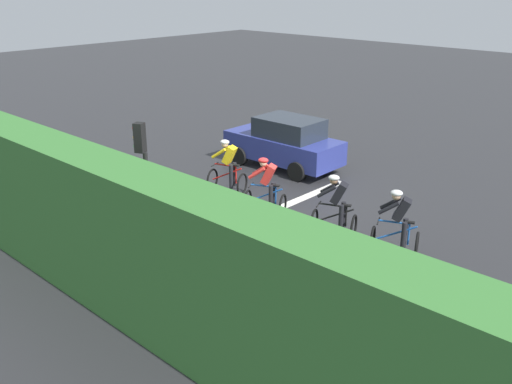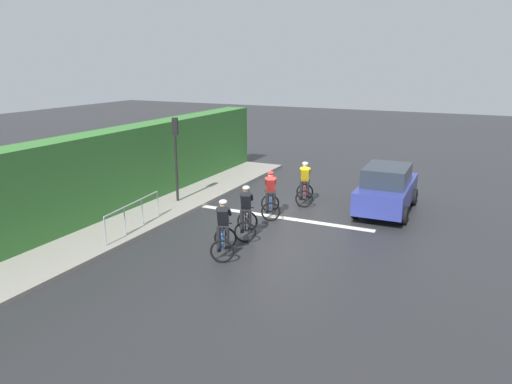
% 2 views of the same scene
% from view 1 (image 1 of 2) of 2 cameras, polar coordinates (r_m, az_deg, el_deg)
% --- Properties ---
extents(ground_plane, '(80.00, 80.00, 0.00)m').
position_cam_1_polar(ground_plane, '(16.38, 0.58, -1.72)').
color(ground_plane, '#28282B').
extents(sidewalk_kerb, '(2.80, 19.02, 0.12)m').
position_cam_1_polar(sidewalk_kerb, '(12.29, -6.73, -9.73)').
color(sidewalk_kerb, gray).
rests_on(sidewalk_kerb, ground).
extents(stone_wall_low, '(0.44, 19.02, 0.55)m').
position_cam_1_polar(stone_wall_low, '(11.71, -10.16, -10.38)').
color(stone_wall_low, gray).
rests_on(stone_wall_low, ground).
extents(hedge_wall, '(1.10, 19.02, 3.03)m').
position_cam_1_polar(hedge_wall, '(10.97, -11.82, -5.37)').
color(hedge_wall, '#387533').
rests_on(hedge_wall, ground).
extents(road_marking_stop_line, '(7.00, 0.30, 0.01)m').
position_cam_1_polar(road_marking_stop_line, '(16.19, 1.38, -1.99)').
color(road_marking_stop_line, silver).
rests_on(road_marking_stop_line, ground).
extents(cyclist_lead, '(1.06, 1.26, 1.66)m').
position_cam_1_polar(cyclist_lead, '(13.80, 13.85, -3.22)').
color(cyclist_lead, black).
rests_on(cyclist_lead, ground).
extents(cyclist_second, '(1.04, 1.26, 1.66)m').
position_cam_1_polar(cyclist_second, '(14.51, 7.92, -1.59)').
color(cyclist_second, black).
rests_on(cyclist_second, ground).
extents(cyclist_mid, '(1.07, 1.27, 1.66)m').
position_cam_1_polar(cyclist_mid, '(15.69, 1.03, 0.36)').
color(cyclist_mid, black).
rests_on(cyclist_mid, ground).
extents(cyclist_fourth, '(0.99, 1.24, 1.66)m').
position_cam_1_polar(cyclist_fourth, '(17.40, -2.79, 2.42)').
color(cyclist_fourth, black).
rests_on(cyclist_fourth, ground).
extents(car_navy, '(1.94, 4.13, 1.76)m').
position_cam_1_polar(car_navy, '(19.75, 2.86, 4.90)').
color(car_navy, navy).
rests_on(car_navy, ground).
extents(traffic_light_near_crossing, '(0.26, 0.30, 3.34)m').
position_cam_1_polar(traffic_light_near_crossing, '(12.71, -11.02, 1.82)').
color(traffic_light_near_crossing, black).
rests_on(traffic_light_near_crossing, ground).
extents(pedestrian_railing_kerbside, '(0.40, 3.07, 1.03)m').
position_cam_1_polar(pedestrian_railing_kerbside, '(11.37, 2.63, -8.17)').
color(pedestrian_railing_kerbside, '#999EA3').
rests_on(pedestrian_railing_kerbside, ground).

